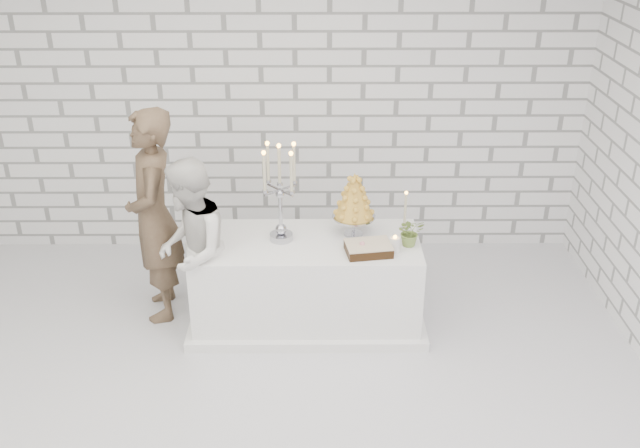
{
  "coord_description": "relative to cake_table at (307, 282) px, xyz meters",
  "views": [
    {
      "loc": [
        0.5,
        -3.9,
        3.39
      ],
      "look_at": [
        0.53,
        0.83,
        1.05
      ],
      "focal_mm": 40.15,
      "sensor_mm": 36.0,
      "label": 1
    }
  ],
  "objects": [
    {
      "name": "wall_back",
      "position": [
        -0.42,
        1.37,
        1.12
      ],
      "size": [
        6.0,
        0.01,
        3.0
      ],
      "primitive_type": "cube",
      "color": "white",
      "rests_on": "ground"
    },
    {
      "name": "chocolate_cake",
      "position": [
        0.48,
        -0.2,
        0.42
      ],
      "size": [
        0.38,
        0.3,
        0.08
      ],
      "primitive_type": "cube",
      "rotation": [
        0.0,
        0.0,
        0.16
      ],
      "color": "black",
      "rests_on": "cake_table"
    },
    {
      "name": "pillar_candle",
      "position": [
        0.68,
        -0.18,
        0.44
      ],
      "size": [
        0.09,
        0.09,
        0.12
      ],
      "primitive_type": "cylinder",
      "rotation": [
        0.0,
        0.0,
        0.11
      ],
      "color": "white",
      "rests_on": "cake_table"
    },
    {
      "name": "flowers",
      "position": [
        0.81,
        -0.07,
        0.49
      ],
      "size": [
        0.23,
        0.21,
        0.23
      ],
      "primitive_type": "imported",
      "rotation": [
        0.0,
        0.0,
        0.14
      ],
      "color": "#527E36",
      "rests_on": "cake_table"
    },
    {
      "name": "candelabra",
      "position": [
        -0.2,
        0.03,
        0.78
      ],
      "size": [
        0.35,
        0.35,
        0.81
      ],
      "primitive_type": null,
      "rotation": [
        0.0,
        0.0,
        -0.07
      ],
      "color": "#A2A3AD",
      "rests_on": "cake_table"
    },
    {
      "name": "croquembouche",
      "position": [
        0.38,
        0.11,
        0.64
      ],
      "size": [
        0.4,
        0.4,
        0.54
      ],
      "primitive_type": null,
      "rotation": [
        0.0,
        0.0,
        0.15
      ],
      "color": "#B58429",
      "rests_on": "cake_table"
    },
    {
      "name": "groom",
      "position": [
        -1.23,
        0.16,
        0.52
      ],
      "size": [
        0.55,
        0.73,
        1.79
      ],
      "primitive_type": "imported",
      "rotation": [
        0.0,
        0.0,
        -1.37
      ],
      "color": "brown",
      "rests_on": "ground"
    },
    {
      "name": "extra_taper",
      "position": [
        0.8,
        0.2,
        0.54
      ],
      "size": [
        0.07,
        0.07,
        0.32
      ],
      "primitive_type": "cylinder",
      "rotation": [
        0.0,
        0.0,
        0.29
      ],
      "color": "#C1B998",
      "rests_on": "cake_table"
    },
    {
      "name": "ground",
      "position": [
        -0.42,
        -1.13,
        -0.38
      ],
      "size": [
        6.0,
        5.0,
        0.01
      ],
      "primitive_type": "cube",
      "color": "silver",
      "rests_on": "ground"
    },
    {
      "name": "bride",
      "position": [
        -0.89,
        -0.17,
        0.37
      ],
      "size": [
        0.58,
        0.74,
        1.5
      ],
      "primitive_type": "imported",
      "rotation": [
        0.0,
        0.0,
        -1.55
      ],
      "color": "white",
      "rests_on": "ground"
    },
    {
      "name": "cake_table",
      "position": [
        0.0,
        0.0,
        0.0
      ],
      "size": [
        1.8,
        0.8,
        0.75
      ],
      "primitive_type": "cube",
      "color": "white",
      "rests_on": "ground"
    }
  ]
}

